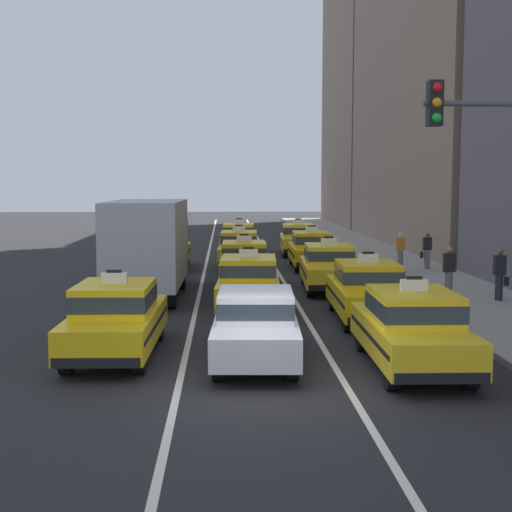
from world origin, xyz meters
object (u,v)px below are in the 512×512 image
at_px(pedestrian_near_crosswalk, 449,272).
at_px(pedestrian_mid_block, 427,251).
at_px(taxi_right_second, 367,290).
at_px(taxi_left_nearest, 116,317).
at_px(sedan_center_nearest, 256,324).
at_px(taxi_center_fourth, 239,248).
at_px(taxi_left_third, 168,249).
at_px(taxi_center_fifth, 239,238).
at_px(taxi_center_second, 249,282).
at_px(taxi_right_fourth, 311,249).
at_px(taxi_right_nearest, 412,327).
at_px(taxi_right_third, 328,266).
at_px(taxi_right_fifth, 298,239).
at_px(box_truck_left_second, 150,244).
at_px(pedestrian_trailing, 400,252).
at_px(taxi_center_third, 244,262).
at_px(pedestrian_by_storefront, 500,275).

relative_size(pedestrian_near_crosswalk, pedestrian_mid_block, 1.05).
distance_m(taxi_right_second, pedestrian_mid_block, 11.36).
bearing_deg(taxi_left_nearest, sedan_center_nearest, -12.77).
bearing_deg(taxi_center_fourth, taxi_left_third, -174.47).
xyz_separation_m(taxi_left_nearest, taxi_center_fifth, (3.20, 22.06, 0.00)).
xyz_separation_m(taxi_center_second, taxi_right_fourth, (3.19, 10.42, 0.00)).
height_order(taxi_left_nearest, taxi_left_third, same).
xyz_separation_m(taxi_right_nearest, taxi_right_third, (-0.16, 10.62, 0.00)).
bearing_deg(taxi_right_third, taxi_left_third, 133.23).
xyz_separation_m(taxi_center_second, taxi_right_fifth, (3.21, 16.35, 0.00)).
bearing_deg(taxi_right_fifth, taxi_right_second, -89.82).
relative_size(box_truck_left_second, taxi_center_fourth, 1.51).
height_order(taxi_center_second, pedestrian_trailing, taxi_center_second).
relative_size(taxi_left_third, taxi_center_second, 0.98).
height_order(taxi_center_fifth, taxi_right_fifth, same).
distance_m(taxi_left_nearest, taxi_left_third, 15.95).
relative_size(taxi_center_fifth, taxi_right_fifth, 1.00).
bearing_deg(taxi_center_third, taxi_center_fifth, 89.78).
xyz_separation_m(taxi_right_nearest, pedestrian_by_storefront, (4.81, 7.39, 0.10)).
relative_size(taxi_center_second, pedestrian_by_storefront, 2.82).
bearing_deg(taxi_left_third, pedestrian_near_crosswalk, -43.53).
distance_m(box_truck_left_second, taxi_center_third, 4.09).
bearing_deg(taxi_right_second, taxi_right_nearest, -91.19).
relative_size(taxi_center_fourth, taxi_right_nearest, 1.01).
xyz_separation_m(box_truck_left_second, taxi_left_third, (-0.01, 7.64, -0.90)).
bearing_deg(taxi_left_nearest, pedestrian_near_crosswalk, 34.46).
relative_size(taxi_center_third, taxi_right_third, 0.99).
relative_size(box_truck_left_second, taxi_left_third, 1.53).
xyz_separation_m(sedan_center_nearest, pedestrian_near_crosswalk, (6.59, 7.34, 0.14)).
relative_size(taxi_center_second, taxi_right_second, 1.01).
height_order(taxi_right_nearest, taxi_right_third, same).
bearing_deg(taxi_center_second, taxi_center_fourth, 90.32).
bearing_deg(taxi_right_fifth, taxi_left_nearest, -106.35).
bearing_deg(taxi_left_nearest, taxi_right_fourth, 68.08).
relative_size(taxi_left_third, pedestrian_by_storefront, 2.77).
relative_size(taxi_left_third, taxi_center_fifth, 0.98).
bearing_deg(taxi_right_third, taxi_center_second, -127.03).
distance_m(box_truck_left_second, taxi_right_third, 6.39).
relative_size(taxi_center_fourth, taxi_right_fourth, 1.01).
xyz_separation_m(taxi_center_second, taxi_right_second, (3.27, -1.55, 0.00)).
xyz_separation_m(taxi_left_nearest, pedestrian_by_storefront, (11.12, 6.05, 0.10)).
bearing_deg(box_truck_left_second, pedestrian_near_crosswalk, -9.68).
height_order(taxi_right_fifth, pedestrian_mid_block, taxi_right_fifth).
height_order(taxi_center_fourth, taxi_center_fifth, same).
xyz_separation_m(box_truck_left_second, taxi_right_fourth, (6.44, 7.42, -0.90)).
height_order(taxi_center_second, taxi_center_fifth, same).
bearing_deg(taxi_left_nearest, taxi_right_fifth, 73.65).
relative_size(taxi_left_third, taxi_center_third, 0.99).
height_order(taxi_center_fifth, pedestrian_near_crosswalk, taxi_center_fifth).
distance_m(taxi_center_third, pedestrian_by_storefront, 9.16).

